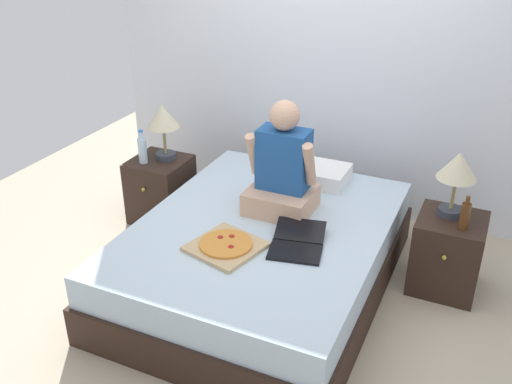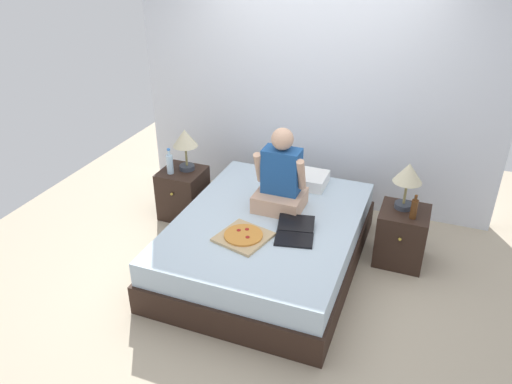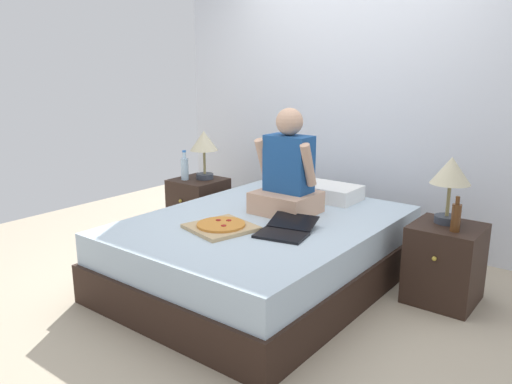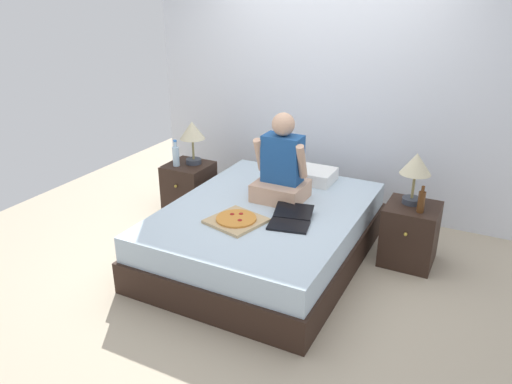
% 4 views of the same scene
% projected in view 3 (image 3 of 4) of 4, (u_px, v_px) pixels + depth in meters
% --- Properties ---
extents(ground_plane, '(5.94, 5.94, 0.00)m').
position_uv_depth(ground_plane, '(263.00, 281.00, 3.72)').
color(ground_plane, tan).
extents(wall_back, '(3.94, 0.12, 2.50)m').
position_uv_depth(wall_back, '(358.00, 102.00, 4.50)').
color(wall_back, silver).
rests_on(wall_back, ground).
extents(bed, '(1.62, 2.11, 0.49)m').
position_uv_depth(bed, '(263.00, 251.00, 3.66)').
color(bed, black).
rests_on(bed, ground).
extents(nightstand_left, '(0.44, 0.47, 0.54)m').
position_uv_depth(nightstand_left, '(199.00, 207.00, 4.73)').
color(nightstand_left, black).
rests_on(nightstand_left, ground).
extents(lamp_on_left_nightstand, '(0.26, 0.26, 0.45)m').
position_uv_depth(lamp_on_left_nightstand, '(204.00, 144.00, 4.60)').
color(lamp_on_left_nightstand, '#333842').
rests_on(lamp_on_left_nightstand, nightstand_left).
extents(water_bottle, '(0.07, 0.07, 0.28)m').
position_uv_depth(water_bottle, '(185.00, 168.00, 4.61)').
color(water_bottle, silver).
rests_on(water_bottle, nightstand_left).
extents(nightstand_right, '(0.44, 0.47, 0.54)m').
position_uv_depth(nightstand_right, '(445.00, 263.00, 3.36)').
color(nightstand_right, black).
rests_on(nightstand_right, ground).
extents(lamp_on_right_nightstand, '(0.26, 0.26, 0.45)m').
position_uv_depth(lamp_on_right_nightstand, '(451.00, 175.00, 3.27)').
color(lamp_on_right_nightstand, '#333842').
rests_on(lamp_on_right_nightstand, nightstand_right).
extents(beer_bottle, '(0.06, 0.06, 0.23)m').
position_uv_depth(beer_bottle, '(456.00, 217.00, 3.15)').
color(beer_bottle, '#512D14').
rests_on(beer_bottle, nightstand_right).
extents(pillow, '(0.52, 0.34, 0.12)m').
position_uv_depth(pillow, '(327.00, 192.00, 4.13)').
color(pillow, white).
rests_on(pillow, bed).
extents(person_seated, '(0.47, 0.40, 0.78)m').
position_uv_depth(person_seated, '(287.00, 175.00, 3.70)').
color(person_seated, tan).
rests_on(person_seated, bed).
extents(laptop, '(0.40, 0.47, 0.07)m').
position_uv_depth(laptop, '(285.00, 230.00, 3.28)').
color(laptop, black).
rests_on(laptop, bed).
extents(pizza_box, '(0.49, 0.49, 0.05)m').
position_uv_depth(pizza_box, '(221.00, 226.00, 3.36)').
color(pizza_box, tan).
rests_on(pizza_box, bed).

